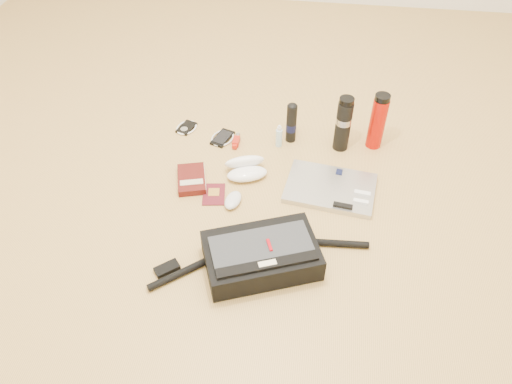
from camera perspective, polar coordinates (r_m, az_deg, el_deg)
ground at (r=2.03m, az=0.67°, el=-2.01°), size 4.00×4.00×0.00m
messenger_bag at (r=1.81m, az=0.55°, el=-7.25°), size 0.78×0.38×0.11m
laptop at (r=2.13m, az=8.53°, el=0.43°), size 0.40×0.30×0.04m
book at (r=2.15m, az=-7.34°, el=1.46°), size 0.16×0.20×0.03m
passport at (r=2.10m, az=-4.85°, el=-0.25°), size 0.11×0.14×0.01m
mouse at (r=2.05m, az=-2.65°, el=-0.93°), size 0.08×0.12×0.03m
sunglasses_case at (r=2.16m, az=-1.16°, el=2.76°), size 0.21×0.20×0.10m
ipod at (r=2.45m, az=-7.95°, el=7.30°), size 0.11×0.12×0.01m
phone at (r=2.37m, az=-3.85°, el=6.19°), size 0.13×0.14×0.01m
inhaler at (r=2.34m, az=-2.27°, el=5.86°), size 0.03×0.10×0.03m
spray_bottle at (r=2.30m, az=2.65°, el=6.30°), size 0.04×0.04×0.11m
aerosol_can at (r=2.31m, az=4.07°, el=7.92°), size 0.05×0.05×0.20m
thermos_black at (r=2.27m, az=9.95°, el=7.70°), size 0.09×0.09×0.27m
thermos_red at (r=2.32m, az=13.74°, el=7.85°), size 0.08×0.08×0.27m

